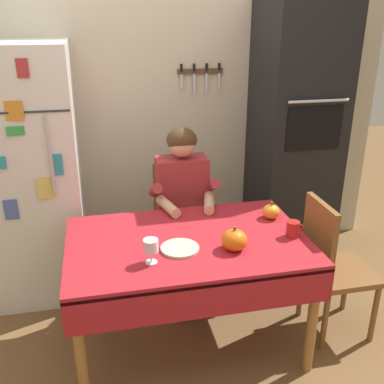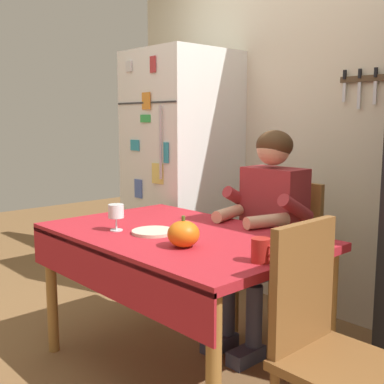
# 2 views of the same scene
# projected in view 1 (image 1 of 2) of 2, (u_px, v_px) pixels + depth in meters

# --- Properties ---
(ground_plane) EXTENTS (10.00, 10.00, 0.00)m
(ground_plane) POSITION_uv_depth(u_px,v_px,m) (191.00, 351.00, 2.78)
(ground_plane) COLOR brown
(ground_plane) RESTS_ON ground
(back_wall_assembly) EXTENTS (3.70, 0.13, 2.60)m
(back_wall_assembly) POSITION_uv_depth(u_px,v_px,m) (161.00, 103.00, 3.52)
(back_wall_assembly) COLOR beige
(back_wall_assembly) RESTS_ON ground
(refrigerator) EXTENTS (0.68, 0.71, 1.80)m
(refrigerator) POSITION_uv_depth(u_px,v_px,m) (31.00, 176.00, 3.12)
(refrigerator) COLOR white
(refrigerator) RESTS_ON ground
(wall_oven) EXTENTS (0.60, 0.64, 2.10)m
(wall_oven) POSITION_uv_depth(u_px,v_px,m) (294.00, 138.00, 3.50)
(wall_oven) COLOR black
(wall_oven) RESTS_ON ground
(dining_table) EXTENTS (1.40, 0.90, 0.74)m
(dining_table) POSITION_uv_depth(u_px,v_px,m) (188.00, 254.00, 2.60)
(dining_table) COLOR #9E6B33
(dining_table) RESTS_ON ground
(chair_behind_person) EXTENTS (0.40, 0.40, 0.93)m
(chair_behind_person) POSITION_uv_depth(u_px,v_px,m) (179.00, 218.00, 3.39)
(chair_behind_person) COLOR #9E6B33
(chair_behind_person) RESTS_ON ground
(seated_person) EXTENTS (0.47, 0.55, 1.25)m
(seated_person) POSITION_uv_depth(u_px,v_px,m) (184.00, 200.00, 3.14)
(seated_person) COLOR #38384C
(seated_person) RESTS_ON ground
(chair_right_side) EXTENTS (0.40, 0.40, 0.93)m
(chair_right_side) POSITION_uv_depth(u_px,v_px,m) (330.00, 263.00, 2.79)
(chair_right_side) COLOR brown
(chair_right_side) RESTS_ON ground
(coffee_mug) EXTENTS (0.11, 0.08, 0.10)m
(coffee_mug) POSITION_uv_depth(u_px,v_px,m) (293.00, 229.00, 2.61)
(coffee_mug) COLOR #B2231E
(coffee_mug) RESTS_ON dining_table
(wine_glass) EXTENTS (0.08, 0.08, 0.14)m
(wine_glass) POSITION_uv_depth(u_px,v_px,m) (151.00, 247.00, 2.32)
(wine_glass) COLOR white
(wine_glass) RESTS_ON dining_table
(pumpkin_large) EXTENTS (0.11, 0.11, 0.11)m
(pumpkin_large) POSITION_uv_depth(u_px,v_px,m) (271.00, 212.00, 2.84)
(pumpkin_large) COLOR orange
(pumpkin_large) RESTS_ON dining_table
(pumpkin_medium) EXTENTS (0.14, 0.14, 0.14)m
(pumpkin_medium) POSITION_uv_depth(u_px,v_px,m) (234.00, 240.00, 2.46)
(pumpkin_medium) COLOR orange
(pumpkin_medium) RESTS_ON dining_table
(serving_tray) EXTENTS (0.22, 0.22, 0.02)m
(serving_tray) POSITION_uv_depth(u_px,v_px,m) (180.00, 248.00, 2.48)
(serving_tray) COLOR beige
(serving_tray) RESTS_ON dining_table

